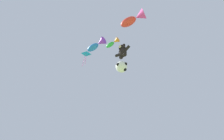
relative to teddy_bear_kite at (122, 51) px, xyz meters
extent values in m
ellipsoid|color=black|center=(0.00, 0.01, -0.23)|extent=(0.79, 0.68, 0.97)
sphere|color=black|center=(0.00, 0.01, 0.49)|extent=(0.67, 0.67, 0.67)
sphere|color=beige|center=(0.00, -0.28, 0.44)|extent=(0.28, 0.28, 0.28)
sphere|color=black|center=(-0.24, 0.01, 0.75)|extent=(0.27, 0.27, 0.27)
cylinder|color=black|center=(-0.58, 0.01, -0.06)|extent=(0.57, 0.26, 0.45)
sphere|color=black|center=(-0.22, 0.01, -0.69)|extent=(0.36, 0.36, 0.36)
sphere|color=black|center=(0.24, 0.01, 0.75)|extent=(0.27, 0.27, 0.27)
cylinder|color=black|center=(0.58, 0.01, -0.06)|extent=(0.57, 0.26, 0.45)
sphere|color=black|center=(0.22, 0.01, -0.69)|extent=(0.36, 0.36, 0.36)
sphere|color=white|center=(-0.33, 0.12, -1.76)|extent=(0.99, 0.99, 0.99)
sphere|color=black|center=(0.12, 0.12, -1.76)|extent=(0.28, 0.28, 0.28)
sphere|color=black|center=(-0.43, 0.43, -1.44)|extent=(0.28, 0.28, 0.28)
sphere|color=black|center=(-0.33, -0.33, -1.83)|extent=(0.28, 0.28, 0.28)
sphere|color=black|center=(-0.12, 0.28, -2.13)|extent=(0.28, 0.28, 0.28)
ellipsoid|color=red|center=(1.71, -0.98, 1.96)|extent=(1.66, 1.14, 0.69)
cone|color=#E53F9E|center=(2.85, -0.71, 1.96)|extent=(1.04, 1.18, 1.01)
sphere|color=black|center=(1.24, -1.09, 2.15)|extent=(0.18, 0.18, 0.18)
ellipsoid|color=green|center=(-0.72, -0.89, 0.84)|extent=(0.94, 0.49, 0.35)
cone|color=orange|center=(-0.02, -0.83, 0.84)|extent=(0.55, 0.56, 0.51)
sphere|color=black|center=(-1.01, -0.92, 0.94)|extent=(0.09, 0.09, 0.09)
ellipsoid|color=blue|center=(-2.78, -1.40, 1.94)|extent=(1.50, 0.84, 0.57)
cone|color=purple|center=(-1.68, -1.26, 1.94)|extent=(0.88, 0.93, 0.83)
sphere|color=black|center=(-3.23, -1.46, 2.09)|extent=(0.15, 0.15, 0.15)
cube|color=#19ADB2|center=(-3.88, -1.38, 1.88)|extent=(0.70, 0.92, 1.12)
cylinder|color=#E53F9E|center=(-4.03, -1.43, 0.71)|extent=(0.03, 0.10, 1.63)
cylinder|color=#E53F9E|center=(-3.74, -1.42, 0.77)|extent=(0.03, 0.16, 1.49)
camera|label=1|loc=(4.98, -6.52, -11.11)|focal=24.00mm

